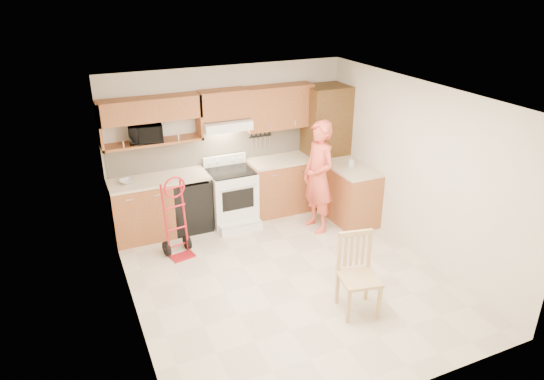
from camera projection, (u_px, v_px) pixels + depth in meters
floor at (287, 278)px, 6.67m from camera, size 4.00×4.50×0.02m
ceiling at (290, 94)px, 5.65m from camera, size 4.00×4.50×0.02m
wall_back at (228, 142)px, 8.05m from camera, size 4.00×0.02×2.50m
wall_front at (401, 291)px, 4.27m from camera, size 4.00×0.02×2.50m
wall_left at (125, 224)px, 5.41m from camera, size 0.02×4.50×2.50m
wall_right at (416, 170)px, 6.91m from camera, size 0.02×4.50×2.50m
backsplash at (229, 146)px, 8.05m from camera, size 3.92×0.03×0.55m
lower_cab_left at (142, 210)px, 7.54m from camera, size 0.90×0.60×0.90m
dishwasher at (189, 203)px, 7.83m from camera, size 0.60×0.60×0.85m
lower_cab_right at (282, 186)px, 8.42m from camera, size 1.14×0.60×0.90m
countertop_left at (158, 179)px, 7.46m from camera, size 1.50×0.63×0.04m
countertop_right at (282, 160)px, 8.23m from camera, size 1.14×0.63×0.04m
cab_return_right at (350, 195)px, 8.08m from camera, size 0.60×1.00×0.90m
countertop_return at (352, 168)px, 7.89m from camera, size 0.63×1.00×0.04m
pantry_tall at (325, 146)px, 8.49m from camera, size 0.70×0.60×2.10m
upper_cab_left at (150, 109)px, 7.14m from camera, size 1.50×0.33×0.34m
upper_shelf_mw at (153, 142)px, 7.35m from camera, size 1.50×0.33×0.04m
upper_cab_center at (223, 104)px, 7.58m from camera, size 0.76×0.33×0.44m
upper_cab_right at (279, 107)px, 7.99m from camera, size 1.14×0.33×0.70m
range_hood at (225, 125)px, 7.65m from camera, size 0.76×0.46×0.14m
knife_strip at (261, 140)px, 8.21m from camera, size 0.40×0.05×0.29m
microwave at (145, 133)px, 7.25m from camera, size 0.52×0.38×0.27m
range at (233, 193)px, 7.92m from camera, size 0.73×0.96×1.07m
person at (319, 177)px, 7.60m from camera, size 0.48×0.69×1.80m
hand_truck at (177, 221)px, 6.99m from camera, size 0.51×0.48×1.12m
dining_chair at (359, 276)px, 5.82m from camera, size 0.54×0.57×1.00m
soap_bottle at (351, 161)px, 7.87m from camera, size 0.09×0.09×0.17m
bowl at (127, 181)px, 7.27m from camera, size 0.26×0.26×0.05m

